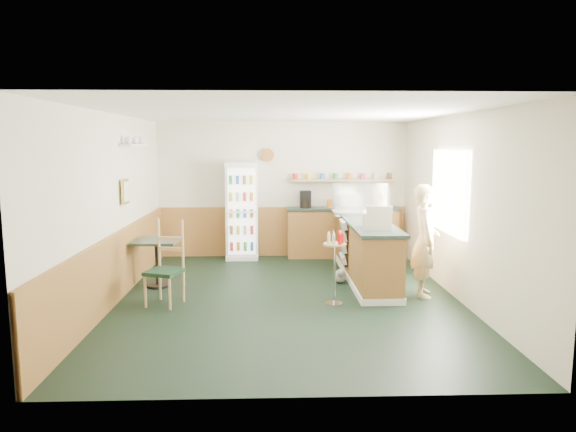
{
  "coord_description": "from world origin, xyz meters",
  "views": [
    {
      "loc": [
        -0.24,
        -7.34,
        2.26
      ],
      "look_at": [
        0.03,
        0.6,
        1.15
      ],
      "focal_mm": 32.0,
      "sensor_mm": 36.0,
      "label": 1
    }
  ],
  "objects_px": {
    "display_case": "(360,200)",
    "cash_register": "(377,220)",
    "condiment_stand": "(335,258)",
    "drinks_fridge": "(242,211)",
    "cafe_table": "(157,254)",
    "cafe_chair": "(165,260)",
    "shopkeeper": "(425,241)"
  },
  "relations": [
    {
      "from": "drinks_fridge",
      "to": "cash_register",
      "type": "relative_size",
      "value": 4.29
    },
    {
      "from": "drinks_fridge",
      "to": "cafe_chair",
      "type": "height_order",
      "value": "drinks_fridge"
    },
    {
      "from": "cash_register",
      "to": "cafe_chair",
      "type": "xyz_separation_m",
      "value": [
        -3.1,
        -0.37,
        -0.5
      ]
    },
    {
      "from": "drinks_fridge",
      "to": "cash_register",
      "type": "bearing_deg",
      "value": -49.35
    },
    {
      "from": "cafe_table",
      "to": "cafe_chair",
      "type": "height_order",
      "value": "cafe_chair"
    },
    {
      "from": "condiment_stand",
      "to": "cafe_chair",
      "type": "xyz_separation_m",
      "value": [
        -2.41,
        0.14,
        -0.05
      ]
    },
    {
      "from": "shopkeeper",
      "to": "cafe_table",
      "type": "relative_size",
      "value": 2.21
    },
    {
      "from": "cash_register",
      "to": "cafe_table",
      "type": "distance_m",
      "value": 3.49
    },
    {
      "from": "cash_register",
      "to": "shopkeeper",
      "type": "height_order",
      "value": "shopkeeper"
    },
    {
      "from": "cash_register",
      "to": "condiment_stand",
      "type": "relative_size",
      "value": 0.44
    },
    {
      "from": "display_case",
      "to": "cash_register",
      "type": "relative_size",
      "value": 2.18
    },
    {
      "from": "display_case",
      "to": "cash_register",
      "type": "distance_m",
      "value": 1.49
    },
    {
      "from": "cafe_table",
      "to": "shopkeeper",
      "type": "bearing_deg",
      "value": -9.16
    },
    {
      "from": "condiment_stand",
      "to": "cafe_table",
      "type": "bearing_deg",
      "value": 159.58
    },
    {
      "from": "display_case",
      "to": "cash_register",
      "type": "xyz_separation_m",
      "value": [
        0.0,
        -1.48,
        -0.15
      ]
    },
    {
      "from": "drinks_fridge",
      "to": "condiment_stand",
      "type": "bearing_deg",
      "value": -64.06
    },
    {
      "from": "drinks_fridge",
      "to": "cafe_table",
      "type": "bearing_deg",
      "value": -121.66
    },
    {
      "from": "display_case",
      "to": "cafe_chair",
      "type": "distance_m",
      "value": 3.67
    },
    {
      "from": "cash_register",
      "to": "cafe_chair",
      "type": "distance_m",
      "value": 3.16
    },
    {
      "from": "shopkeeper",
      "to": "condiment_stand",
      "type": "distance_m",
      "value": 1.44
    },
    {
      "from": "shopkeeper",
      "to": "cafe_chair",
      "type": "distance_m",
      "value": 3.81
    },
    {
      "from": "condiment_stand",
      "to": "shopkeeper",
      "type": "bearing_deg",
      "value": 14.07
    },
    {
      "from": "condiment_stand",
      "to": "cafe_chair",
      "type": "bearing_deg",
      "value": 176.73
    },
    {
      "from": "display_case",
      "to": "cafe_chair",
      "type": "relative_size",
      "value": 0.81
    },
    {
      "from": "cafe_chair",
      "to": "display_case",
      "type": "bearing_deg",
      "value": 49.96
    },
    {
      "from": "shopkeeper",
      "to": "condiment_stand",
      "type": "height_order",
      "value": "shopkeeper"
    },
    {
      "from": "cafe_table",
      "to": "cafe_chair",
      "type": "bearing_deg",
      "value": -70.8
    },
    {
      "from": "drinks_fridge",
      "to": "cafe_table",
      "type": "relative_size",
      "value": 2.51
    },
    {
      "from": "cafe_table",
      "to": "cafe_chair",
      "type": "xyz_separation_m",
      "value": [
        0.3,
        -0.87,
        0.09
      ]
    },
    {
      "from": "display_case",
      "to": "cafe_table",
      "type": "relative_size",
      "value": 1.28
    },
    {
      "from": "cash_register",
      "to": "cafe_chair",
      "type": "height_order",
      "value": "cash_register"
    },
    {
      "from": "drinks_fridge",
      "to": "cafe_chair",
      "type": "xyz_separation_m",
      "value": [
        -0.94,
        -2.88,
        -0.33
      ]
    }
  ]
}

